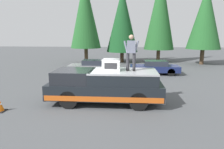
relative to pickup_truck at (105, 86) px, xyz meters
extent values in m
plane|color=#4C4F51|center=(-0.29, 0.75, -0.87)|extent=(90.00, 90.00, 0.00)
cube|color=black|center=(0.00, 0.01, -0.17)|extent=(2.00, 5.50, 0.70)
cube|color=#CC5619|center=(0.00, 0.01, -0.37)|extent=(2.01, 5.39, 0.24)
cube|color=black|center=(0.00, 1.52, 0.48)|extent=(1.84, 1.87, 0.60)
cube|color=black|center=(0.00, -0.87, 0.44)|extent=(1.92, 3.19, 0.52)
cube|color=#A8AAAF|center=(0.00, -0.87, 0.74)|extent=(1.94, 3.19, 0.08)
cube|color=#232326|center=(0.00, 2.70, -0.44)|extent=(1.96, 0.16, 0.20)
cube|color=#B2B5BA|center=(0.00, -2.68, -0.44)|extent=(1.96, 0.16, 0.20)
cylinder|color=black|center=(-0.85, 1.60, -0.45)|extent=(0.30, 0.84, 0.84)
cylinder|color=black|center=(0.85, 1.60, -0.45)|extent=(0.30, 0.84, 0.84)
cylinder|color=black|center=(-0.85, -1.59, -0.45)|extent=(0.30, 0.84, 0.84)
cylinder|color=black|center=(0.85, -1.59, -0.45)|extent=(0.30, 0.84, 0.84)
cube|color=white|center=(0.03, -0.29, 1.04)|extent=(0.64, 0.84, 0.52)
cube|color=#2D2D30|center=(-0.29, -0.29, 1.04)|extent=(0.01, 0.59, 0.29)
cube|color=#99999E|center=(0.03, -0.29, 1.32)|extent=(0.58, 0.76, 0.04)
cylinder|color=#333338|center=(0.04, -1.38, 1.20)|extent=(0.15, 0.15, 0.84)
cube|color=black|center=(0.00, -1.38, 0.82)|extent=(0.26, 0.11, 0.08)
cylinder|color=#333338|center=(0.04, -1.08, 1.20)|extent=(0.15, 0.15, 0.84)
cube|color=black|center=(0.00, -1.08, 0.82)|extent=(0.26, 0.11, 0.08)
cube|color=gray|center=(0.04, -1.23, 1.91)|extent=(0.24, 0.40, 0.58)
sphere|color=tan|center=(0.04, -1.23, 2.36)|extent=(0.22, 0.22, 0.22)
cylinder|color=gray|center=(0.01, -1.48, 1.91)|extent=(0.09, 0.23, 0.58)
cylinder|color=gray|center=(0.01, -0.99, 1.91)|extent=(0.09, 0.23, 0.58)
cube|color=navy|center=(7.77, -3.35, -0.38)|extent=(1.64, 4.10, 0.50)
cube|color=#282D38|center=(7.77, -3.45, 0.08)|extent=(1.31, 1.89, 0.42)
cylinder|color=black|center=(7.05, -2.08, -0.56)|extent=(0.20, 0.62, 0.62)
cylinder|color=black|center=(8.49, -2.08, -0.56)|extent=(0.20, 0.62, 0.62)
cylinder|color=black|center=(7.05, -4.62, -0.56)|extent=(0.20, 0.62, 0.62)
cylinder|color=black|center=(8.49, -4.62, -0.56)|extent=(0.20, 0.62, 0.62)
cube|color=gray|center=(7.85, 1.96, -0.38)|extent=(1.64, 4.10, 0.50)
cube|color=#282D38|center=(7.85, 1.86, 0.08)|extent=(1.31, 1.89, 0.42)
cylinder|color=black|center=(7.13, 3.23, -0.56)|extent=(0.20, 0.62, 0.62)
cylinder|color=black|center=(8.57, 3.23, -0.56)|extent=(0.20, 0.62, 0.62)
cylinder|color=black|center=(7.13, 0.69, -0.56)|extent=(0.20, 0.62, 0.62)
cylinder|color=black|center=(8.57, 0.69, -0.56)|extent=(0.20, 0.62, 0.62)
cube|color=black|center=(-1.47, 4.55, -0.86)|extent=(0.47, 0.47, 0.03)
cylinder|color=#4C3826|center=(14.03, -9.40, 0.00)|extent=(0.44, 0.44, 1.74)
cone|color=#235B28|center=(14.03, -9.40, 4.31)|extent=(3.65, 3.65, 6.89)
cylinder|color=#4C3826|center=(15.71, -4.78, -0.10)|extent=(0.43, 0.43, 1.54)
cone|color=#235B28|center=(15.71, -4.78, 5.14)|extent=(3.56, 3.56, 8.95)
cylinder|color=#4C3826|center=(15.16, -0.37, -0.23)|extent=(0.44, 0.44, 1.28)
cone|color=#194C23|center=(15.16, -0.37, 4.12)|extent=(3.71, 3.71, 7.43)
cylinder|color=#4C3826|center=(13.84, 3.75, 0.03)|extent=(0.41, 0.41, 1.80)
cone|color=#235B28|center=(13.84, 3.75, 4.83)|extent=(3.43, 3.43, 7.80)
camera|label=1|loc=(-9.69, -1.08, 2.50)|focal=32.93mm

